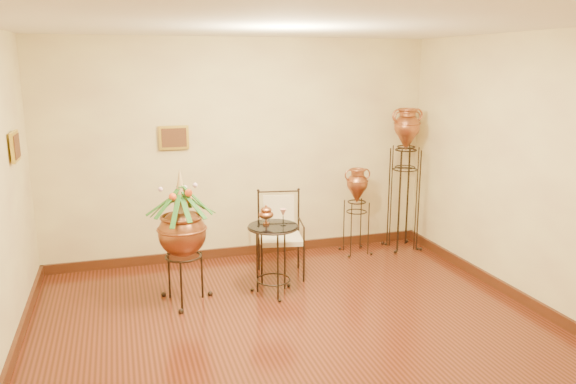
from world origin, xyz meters
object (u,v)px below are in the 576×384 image
object	(u,v)px
amphora_tall	(405,179)
armchair	(281,235)
amphora_mid	(405,178)
planter_urn	(182,227)
side_table	(273,258)

from	to	relation	value
amphora_tall	armchair	xyz separation A→B (m)	(-1.89, -0.53, -0.47)
amphora_mid	armchair	world-z (taller)	amphora_mid
amphora_tall	armchair	size ratio (longest dim) A/B	1.89
planter_urn	armchair	distance (m)	1.30
planter_urn	armchair	bearing A→B (deg)	19.47
planter_urn	side_table	bearing A→B (deg)	-3.84
amphora_mid	side_table	size ratio (longest dim) A/B	1.96
amphora_tall	side_table	world-z (taller)	amphora_tall
amphora_tall	amphora_mid	bearing A→B (deg)	0.00
planter_urn	side_table	world-z (taller)	planter_urn
amphora_tall	planter_urn	world-z (taller)	amphora_tall
amphora_tall	side_table	distance (m)	2.41
armchair	side_table	bearing A→B (deg)	-105.22
amphora_mid	armchair	distance (m)	2.02
amphora_tall	amphora_mid	distance (m)	0.01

